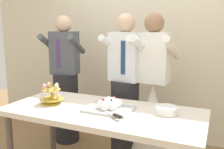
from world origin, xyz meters
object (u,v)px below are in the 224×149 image
dessert_table (102,117)px  person_groom (125,95)px  plate_stack (166,110)px  person_guest (66,87)px  person_bride (152,112)px  main_cake_tray (109,106)px  cupcake_stand (51,95)px

dessert_table → person_groom: bearing=92.0°
plate_stack → person_guest: size_ratio=0.12×
dessert_table → person_bride: (0.29, 0.66, -0.12)m
main_cake_tray → dessert_table: bearing=-174.0°
person_groom → plate_stack: bearing=-41.5°
person_bride → main_cake_tray: bearing=-108.7°
cupcake_stand → main_cake_tray: bearing=4.0°
plate_stack → person_groom: size_ratio=0.12×
person_bride → person_guest: bearing=177.2°
main_cake_tray → plate_stack: (0.49, 0.12, -0.01)m
person_groom → person_bride: bearing=5.7°
main_cake_tray → person_guest: bearing=143.1°
dessert_table → cupcake_stand: (-0.53, -0.03, 0.16)m
main_cake_tray → person_groom: size_ratio=0.25×
person_groom → person_bride: (0.31, 0.03, -0.16)m
cupcake_stand → person_bride: bearing=40.4°
dessert_table → person_guest: (-0.89, 0.72, 0.05)m
plate_stack → person_groom: (-0.58, 0.51, -0.06)m
plate_stack → person_bride: (-0.27, 0.54, -0.23)m
person_groom → cupcake_stand: bearing=-127.5°
main_cake_tray → cupcake_stand: bearing=-176.0°
dessert_table → plate_stack: 0.58m
cupcake_stand → main_cake_tray: cupcake_stand is taller
cupcake_stand → plate_stack: bearing=8.3°
dessert_table → cupcake_stand: size_ratio=7.83×
main_cake_tray → person_bride: person_bride is taller
main_cake_tray → person_bride: (0.22, 0.66, -0.23)m
person_bride → person_guest: 1.19m
dessert_table → main_cake_tray: 0.13m
person_groom → person_bride: 0.35m
cupcake_stand → person_guest: size_ratio=0.14×
dessert_table → plate_stack: bearing=12.6°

